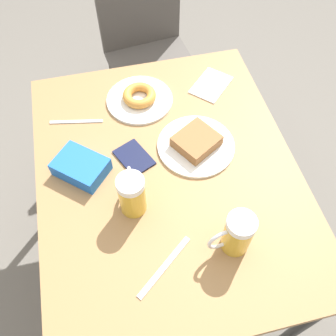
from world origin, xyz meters
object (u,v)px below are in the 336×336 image
at_px(fork, 76,122).
at_px(napkin_folded, 211,85).
at_px(plate_with_donut, 140,98).
at_px(knife, 164,267).
at_px(passport_near_edge, 134,158).
at_px(plate_with_cake, 196,143).
at_px(beer_mug_center, 237,234).
at_px(blue_pouch, 81,167).
at_px(beer_mug_left, 132,194).
at_px(chair, 146,38).

bearing_deg(fork, napkin_folded, 7.29).
xyz_separation_m(plate_with_donut, napkin_folded, (0.28, 0.02, -0.01)).
bearing_deg(knife, fork, 107.64).
bearing_deg(fork, plate_with_donut, 11.92).
height_order(fork, passport_near_edge, passport_near_edge).
bearing_deg(plate_with_cake, napkin_folded, 63.19).
distance_m(beer_mug_center, passport_near_edge, 0.42).
distance_m(plate_with_donut, knife, 0.63).
relative_size(beer_mug_center, napkin_folded, 0.77).
xyz_separation_m(fork, blue_pouch, (-0.00, -0.21, 0.02)).
distance_m(plate_with_donut, blue_pouch, 0.35).
height_order(beer_mug_center, fork, beer_mug_center).
bearing_deg(knife, beer_mug_center, 5.17).
bearing_deg(plate_with_cake, fork, 152.13).
bearing_deg(beer_mug_left, knife, -76.94).
distance_m(plate_with_donut, napkin_folded, 0.28).
xyz_separation_m(beer_mug_left, beer_mug_center, (0.25, -0.19, 0.00)).
bearing_deg(blue_pouch, knife, -63.13).
xyz_separation_m(fork, passport_near_edge, (0.17, -0.20, 0.00)).
xyz_separation_m(plate_with_donut, passport_near_edge, (-0.07, -0.25, -0.01)).
relative_size(chair, blue_pouch, 4.76).
distance_m(fork, passport_near_edge, 0.26).
xyz_separation_m(knife, passport_near_edge, (-0.01, 0.38, 0.00)).
bearing_deg(plate_with_donut, napkin_folded, 3.26).
xyz_separation_m(napkin_folded, fork, (-0.51, -0.07, -0.00)).
height_order(beer_mug_center, blue_pouch, beer_mug_center).
bearing_deg(plate_with_donut, passport_near_edge, -104.97).
bearing_deg(plate_with_donut, blue_pouch, -132.04).
height_order(beer_mug_left, napkin_folded, beer_mug_left).
bearing_deg(fork, beer_mug_left, -69.94).
xyz_separation_m(beer_mug_center, fork, (-0.38, 0.56, -0.07)).
distance_m(beer_mug_center, fork, 0.68).
bearing_deg(plate_with_cake, beer_mug_left, -144.48).
xyz_separation_m(fork, knife, (0.18, -0.57, -0.00)).
bearing_deg(blue_pouch, chair, 65.92).
bearing_deg(beer_mug_left, blue_pouch, 130.61).
bearing_deg(beer_mug_center, blue_pouch, 138.19).
bearing_deg(knife, plate_with_cake, 62.71).
distance_m(napkin_folded, blue_pouch, 0.58).
bearing_deg(beer_mug_center, plate_with_cake, 91.24).
bearing_deg(beer_mug_left, plate_with_cake, 35.52).
bearing_deg(napkin_folded, fork, -172.71).
distance_m(knife, passport_near_edge, 0.38).
distance_m(chair, plate_with_donut, 0.59).
distance_m(plate_with_cake, passport_near_edge, 0.21).
distance_m(plate_with_donut, beer_mug_center, 0.63).
height_order(plate_with_donut, passport_near_edge, plate_with_donut).
height_order(chair, plate_with_donut, chair).
relative_size(plate_with_donut, knife, 1.35).
bearing_deg(knife, plate_with_donut, 85.26).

